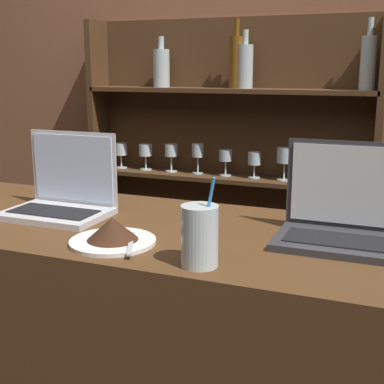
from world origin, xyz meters
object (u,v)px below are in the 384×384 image
(laptop_far, at_px, (349,220))
(laptop_near, at_px, (63,195))
(water_glass, at_px, (200,236))
(cake_plate, at_px, (113,233))

(laptop_far, bearing_deg, laptop_near, -177.20)
(laptop_near, bearing_deg, laptop_far, 2.80)
(laptop_near, height_order, laptop_far, laptop_far)
(laptop_far, relative_size, water_glass, 1.69)
(laptop_near, xyz_separation_m, water_glass, (0.54, -0.25, 0.01))
(laptop_near, distance_m, water_glass, 0.59)
(water_glass, bearing_deg, laptop_near, 154.76)
(cake_plate, bearing_deg, water_glass, -13.79)
(laptop_near, xyz_separation_m, cake_plate, (0.28, -0.19, -0.03))
(laptop_near, height_order, water_glass, laptop_near)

